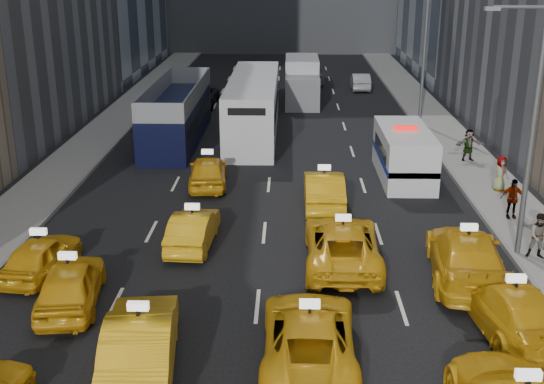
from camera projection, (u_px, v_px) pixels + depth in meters
The scene contains 29 objects.
sidewalk_west at pixel (82, 153), 37.60m from camera, with size 3.00×90.00×0.15m, color gray.
sidewalk_east at pixel (464, 156), 37.09m from camera, with size 3.00×90.00×0.15m, color gray.
curb_west at pixel (108, 153), 37.56m from camera, with size 0.15×90.00×0.18m, color slate.
curb_east at pixel (437, 155), 37.12m from camera, with size 0.15×90.00×0.18m, color slate.
streetlight_near at pixel (530, 124), 23.25m from camera, with size 2.15×0.22×9.00m.
streetlight_far at pixel (423, 49), 42.15m from camera, with size 2.15×0.22×9.00m.
taxi_8 at pixel (70, 284), 21.11m from camera, with size 1.75×4.35×1.48m, color gold.
taxi_9 at pixel (141, 341), 17.80m from camera, with size 1.74×4.99×1.64m, color gold.
taxi_10 at pixel (309, 336), 18.20m from camera, with size 2.48×5.38×1.49m, color gold.
taxi_11 at pixel (512, 309), 19.62m from camera, with size 2.09×5.13×1.49m, color gold.
taxi_12 at pixel (41, 256), 23.28m from camera, with size 1.58×3.93×1.34m, color gold.
taxi_13 at pixel (193, 229), 25.52m from camera, with size 1.44×4.13×1.36m, color gold.
taxi_14 at pixel (342, 244), 23.95m from camera, with size 2.57×5.58×1.55m, color gold.
taxi_15 at pixel (466, 256), 22.82m from camera, with size 2.35×5.77×1.67m, color gold.
taxi_16 at pixel (208, 171), 32.20m from camera, with size 1.74×4.33×1.48m, color gold.
taxi_17 at pixel (324, 189), 29.55m from camera, with size 1.65×4.74×1.56m, color gold.
nypd_van at pixel (404, 155), 33.29m from camera, with size 2.79×6.24×2.61m.
double_decker at pixel (177, 112), 40.01m from camera, with size 2.91×11.68×3.38m.
city_bus at pixel (254, 106), 41.44m from camera, with size 3.87×13.59×3.46m.
box_truck at pixel (302, 81), 50.47m from camera, with size 2.77×7.20×3.24m.
misc_car_0 at pixel (397, 128), 40.62m from camera, with size 1.42×4.07×1.34m, color #9C9EA3.
misc_car_1 at pixel (199, 95), 49.83m from camera, with size 2.48×5.37×1.49m, color black.
misc_car_2 at pixel (310, 76), 58.19m from camera, with size 1.88×4.63×1.34m, color slate.
misc_car_3 at pixel (262, 81), 55.80m from camera, with size 1.70×4.23×1.44m, color black.
misc_car_4 at pixel (360, 81), 55.77m from camera, with size 1.42×4.08×1.34m, color #94979B.
pedestrian_1 at pixel (540, 236), 24.09m from camera, with size 0.81×0.45×1.67m, color gray.
pedestrian_3 at pixel (512, 199), 27.84m from camera, with size 0.98×0.45×1.67m, color gray.
pedestrian_4 at pixel (500, 173), 31.16m from camera, with size 0.79×0.43×1.61m, color gray.
pedestrian_5 at pixel (469, 145), 35.75m from camera, with size 1.56×0.45×1.68m, color gray.
Camera 1 is at (0.95, -10.95, 10.35)m, focal length 45.00 mm.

